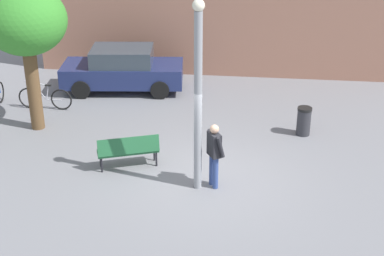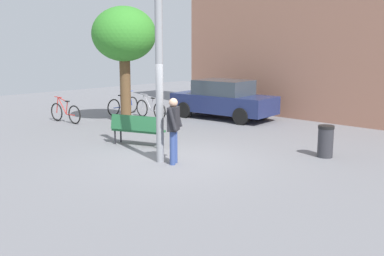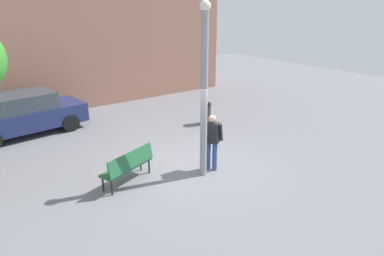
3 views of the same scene
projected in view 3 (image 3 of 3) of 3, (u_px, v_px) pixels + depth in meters
ground_plane at (199, 167)px, 10.09m from camera, size 36.00×36.00×0.00m
building_facade at (83, 18)px, 15.48m from camera, size 14.39×2.00×7.91m
lamppost at (204, 89)px, 8.80m from camera, size 0.28×0.28×4.66m
person_by_lamppost at (212, 139)px, 9.62m from camera, size 0.49×0.63×1.67m
park_bench at (129, 164)px, 9.01m from camera, size 1.66×1.00×0.92m
parked_car_navy at (24, 114)px, 12.40m from camera, size 4.36×2.17×1.55m
trash_bin at (206, 113)px, 13.63m from camera, size 0.43×0.43×0.86m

